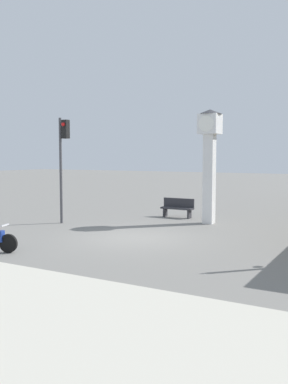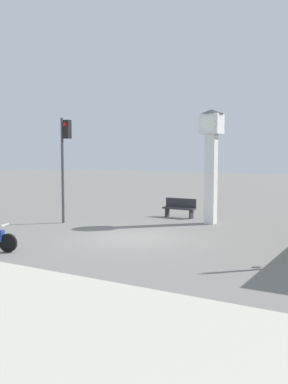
# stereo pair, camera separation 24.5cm
# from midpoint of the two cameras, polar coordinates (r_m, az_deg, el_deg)

# --- Properties ---
(ground_plane) EXTENTS (120.00, 120.00, 0.00)m
(ground_plane) POSITION_cam_midpoint_polar(r_m,az_deg,el_deg) (15.57, -0.63, -6.12)
(ground_plane) COLOR slate
(clock_tower) EXTENTS (1.03, 1.03, 4.96)m
(clock_tower) POSITION_cam_midpoint_polar(r_m,az_deg,el_deg) (18.80, 9.32, 5.65)
(clock_tower) COLOR white
(clock_tower) RESTS_ON ground_plane
(traffic_light) EXTENTS (0.50, 0.35, 4.61)m
(traffic_light) POSITION_cam_midpoint_polar(r_m,az_deg,el_deg) (18.99, -10.16, 5.33)
(traffic_light) COLOR #47474C
(traffic_light) RESTS_ON ground_plane
(bench) EXTENTS (1.60, 0.44, 0.92)m
(bench) POSITION_cam_midpoint_polar(r_m,az_deg,el_deg) (20.65, 5.13, -2.05)
(bench) COLOR #2D2D33
(bench) RESTS_ON ground_plane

